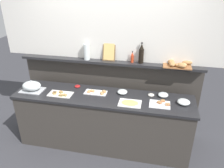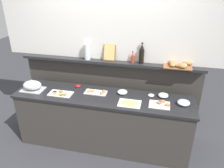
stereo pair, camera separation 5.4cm
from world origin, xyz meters
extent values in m
plane|color=#38383D|center=(0.00, 0.60, 0.00)|extent=(12.00, 12.00, 0.00)
cube|color=#3D3833|center=(0.00, 0.00, 0.43)|extent=(2.61, 0.57, 0.86)
cube|color=#232326|center=(0.00, 0.00, 0.87)|extent=(2.65, 0.61, 0.03)
cube|color=#3D3833|center=(0.00, 0.48, 0.62)|extent=(2.87, 0.08, 1.25)
cube|color=#232326|center=(0.00, 0.43, 1.27)|extent=(2.87, 0.22, 0.04)
cube|color=white|center=(0.00, 0.50, 1.94)|extent=(3.47, 0.08, 1.31)
cube|color=white|center=(-0.13, 0.07, 0.90)|extent=(0.33, 0.16, 0.01)
cube|color=tan|center=(-0.02, 0.04, 0.91)|extent=(0.06, 0.07, 0.01)
cube|color=#D1664C|center=(-0.02, 0.04, 0.92)|extent=(0.06, 0.07, 0.01)
cube|color=tan|center=(-0.02, 0.04, 0.92)|extent=(0.06, 0.07, 0.01)
cube|color=tan|center=(0.00, 0.10, 0.91)|extent=(0.07, 0.07, 0.01)
cube|color=#D1664C|center=(0.00, 0.10, 0.92)|extent=(0.07, 0.07, 0.01)
cube|color=tan|center=(0.00, 0.10, 0.92)|extent=(0.07, 0.07, 0.01)
cube|color=tan|center=(-0.18, 0.08, 0.91)|extent=(0.06, 0.05, 0.01)
cube|color=#D1664C|center=(-0.18, 0.08, 0.92)|extent=(0.06, 0.05, 0.01)
cube|color=tan|center=(-0.18, 0.08, 0.92)|extent=(0.06, 0.05, 0.01)
cube|color=tan|center=(-0.22, 0.05, 0.91)|extent=(0.04, 0.06, 0.01)
cube|color=#D1664C|center=(-0.22, 0.05, 0.92)|extent=(0.04, 0.06, 0.01)
cube|color=tan|center=(-0.22, 0.05, 0.92)|extent=(0.04, 0.06, 0.01)
cube|color=white|center=(0.82, -0.07, 0.90)|extent=(0.28, 0.22, 0.01)
cube|color=#AD7A47|center=(0.82, -0.05, 0.91)|extent=(0.07, 0.07, 0.01)
cube|color=#B24738|center=(0.82, -0.05, 0.92)|extent=(0.07, 0.07, 0.01)
cube|color=#AD7A47|center=(0.82, -0.05, 0.92)|extent=(0.07, 0.07, 0.01)
cube|color=#AD7A47|center=(0.93, -0.08, 0.91)|extent=(0.06, 0.05, 0.01)
cube|color=#B24738|center=(0.93, -0.08, 0.92)|extent=(0.06, 0.05, 0.01)
cube|color=#AD7A47|center=(0.93, -0.08, 0.92)|extent=(0.06, 0.05, 0.01)
cube|color=#AD7A47|center=(0.86, 0.00, 0.91)|extent=(0.07, 0.06, 0.01)
cube|color=#B24738|center=(0.86, 0.00, 0.92)|extent=(0.07, 0.06, 0.01)
cube|color=#AD7A47|center=(0.86, 0.00, 0.92)|extent=(0.07, 0.06, 0.01)
cube|color=white|center=(-0.62, -0.08, 0.90)|extent=(0.35, 0.19, 0.01)
cube|color=#B7844C|center=(-0.54, -0.13, 0.91)|extent=(0.06, 0.05, 0.01)
cube|color=#66994C|center=(-0.54, -0.13, 0.92)|extent=(0.06, 0.05, 0.01)
cube|color=#B7844C|center=(-0.54, -0.13, 0.92)|extent=(0.06, 0.05, 0.01)
cube|color=#B7844C|center=(-0.63, -0.05, 0.91)|extent=(0.07, 0.06, 0.01)
cube|color=#66994C|center=(-0.63, -0.05, 0.92)|extent=(0.07, 0.06, 0.01)
cube|color=#B7844C|center=(-0.63, -0.05, 0.92)|extent=(0.07, 0.06, 0.01)
cube|color=#B7844C|center=(-0.59, -0.14, 0.91)|extent=(0.06, 0.04, 0.01)
cube|color=#66994C|center=(-0.59, -0.14, 0.92)|extent=(0.06, 0.04, 0.01)
cube|color=#B7844C|center=(-0.59, -0.14, 0.92)|extent=(0.06, 0.04, 0.01)
cube|color=#B7844C|center=(-0.71, -0.09, 0.91)|extent=(0.06, 0.05, 0.01)
cube|color=#66994C|center=(-0.71, -0.09, 0.92)|extent=(0.06, 0.05, 0.01)
cube|color=#B7844C|center=(-0.71, -0.09, 0.92)|extent=(0.06, 0.05, 0.01)
cube|color=#B7844C|center=(-0.71, -0.10, 0.91)|extent=(0.06, 0.07, 0.01)
cube|color=#66994C|center=(-0.71, -0.10, 0.92)|extent=(0.06, 0.07, 0.01)
cube|color=#B7844C|center=(-0.71, -0.10, 0.92)|extent=(0.06, 0.07, 0.01)
cube|color=white|center=(0.42, -0.13, 0.90)|extent=(0.31, 0.22, 0.01)
ellipsoid|color=#E5C666|center=(0.42, -0.13, 0.91)|extent=(0.23, 0.15, 0.01)
cube|color=#B7BABF|center=(-1.10, -0.06, 0.90)|extent=(0.34, 0.24, 0.01)
ellipsoid|color=silver|center=(-1.10, -0.06, 0.97)|extent=(0.29, 0.23, 0.14)
sphere|color=#B7BABF|center=(-1.10, -0.06, 1.05)|extent=(0.02, 0.02, 0.02)
ellipsoid|color=silver|center=(0.87, 0.17, 0.92)|extent=(0.15, 0.15, 0.06)
ellipsoid|color=#E5CC66|center=(0.87, 0.17, 0.91)|extent=(0.11, 0.11, 0.04)
ellipsoid|color=silver|center=(1.14, 0.01, 0.93)|extent=(0.17, 0.17, 0.07)
ellipsoid|color=#F28C4C|center=(1.14, 0.01, 0.91)|extent=(0.13, 0.13, 0.04)
ellipsoid|color=silver|center=(0.27, 0.13, 0.92)|extent=(0.15, 0.15, 0.06)
ellipsoid|color=white|center=(0.27, 0.13, 0.91)|extent=(0.12, 0.12, 0.04)
ellipsoid|color=red|center=(-0.46, 0.20, 0.91)|extent=(0.09, 0.09, 0.03)
ellipsoid|color=black|center=(-1.24, 0.21, 0.91)|extent=(0.09, 0.09, 0.03)
ellipsoid|color=silver|center=(0.69, 0.15, 0.91)|extent=(0.09, 0.09, 0.03)
cylinder|color=black|center=(0.49, 0.43, 1.40)|extent=(0.08, 0.08, 0.22)
cone|color=black|center=(0.49, 0.43, 1.55)|extent=(0.06, 0.06, 0.08)
cylinder|color=black|center=(0.49, 0.43, 1.60)|extent=(0.03, 0.03, 0.02)
cylinder|color=red|center=(0.36, 0.42, 1.35)|extent=(0.04, 0.04, 0.12)
cone|color=red|center=(0.36, 0.42, 1.43)|extent=(0.04, 0.04, 0.04)
cylinder|color=black|center=(0.36, 0.42, 1.46)|extent=(0.02, 0.02, 0.02)
cube|color=brown|center=(1.03, 0.40, 1.30)|extent=(0.40, 0.26, 0.02)
ellipsoid|color=#AD7A47|center=(1.17, 0.47, 1.33)|extent=(0.15, 0.10, 0.06)
ellipsoid|color=#AD7A47|center=(1.07, 0.32, 1.34)|extent=(0.17, 0.16, 0.07)
ellipsoid|color=#AD7A47|center=(0.95, 0.36, 1.33)|extent=(0.09, 0.15, 0.06)
ellipsoid|color=#AD7A47|center=(0.94, 0.47, 1.33)|extent=(0.10, 0.15, 0.06)
ellipsoid|color=#B7844C|center=(1.06, 0.34, 1.33)|extent=(0.14, 0.08, 0.05)
ellipsoid|color=tan|center=(1.08, 0.34, 1.34)|extent=(0.16, 0.12, 0.06)
cube|color=brown|center=(0.00, 0.44, 1.43)|extent=(0.20, 0.08, 0.28)
cube|color=#E0B766|center=(0.00, 0.44, 1.43)|extent=(0.17, 0.07, 0.25)
cylinder|color=silver|center=(-0.35, 0.40, 1.41)|extent=(0.09, 0.09, 0.25)
camera|label=1|loc=(0.73, -2.77, 2.50)|focal=35.94mm
camera|label=2|loc=(0.78, -2.76, 2.50)|focal=35.94mm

